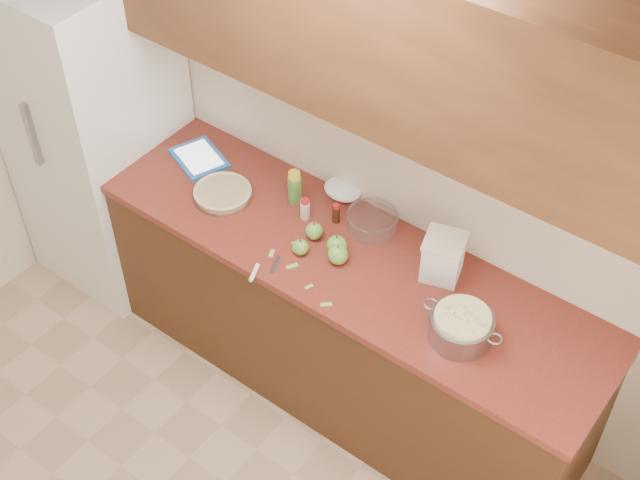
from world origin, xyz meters
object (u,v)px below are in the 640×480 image
Objects in this scene: colander at (461,327)px; tablet at (199,158)px; pie at (223,193)px; flour_canister at (443,257)px.

colander is 1.06× the size of tablet.
tablet is (-1.57, 0.19, -0.05)m from colander.
flour_canister reaches higher than pie.
pie is 0.80× the size of colander.
flour_canister reaches higher than tablet.
pie is 0.85× the size of tablet.
flour_canister is 0.64× the size of tablet.
pie is 1.34× the size of flour_canister.
colander reaches higher than tablet.
flour_canister is (-0.24, 0.25, 0.04)m from colander.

